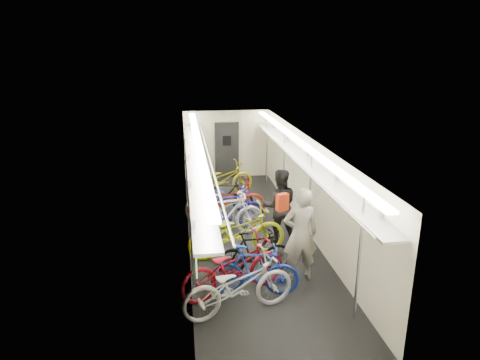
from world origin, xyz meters
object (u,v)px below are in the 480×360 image
object	(u,v)px
bicycle_0	(239,285)
passenger_near	(300,234)
backpack	(282,202)
passenger_mid	(279,206)
bicycle_1	(255,270)

from	to	relation	value
bicycle_0	passenger_near	world-z (taller)	passenger_near
backpack	passenger_near	bearing A→B (deg)	-103.35
passenger_near	passenger_mid	xyz separation A→B (m)	(-0.01, 1.80, -0.07)
passenger_mid	bicycle_1	bearing A→B (deg)	71.97
bicycle_0	passenger_mid	xyz separation A→B (m)	(1.35, 2.80, 0.36)
bicycle_0	passenger_mid	bearing A→B (deg)	-40.95
bicycle_0	passenger_near	xyz separation A→B (m)	(1.36, 1.01, 0.42)
bicycle_0	bicycle_1	bearing A→B (deg)	-50.07
bicycle_1	passenger_mid	xyz separation A→B (m)	(0.97, 2.26, 0.39)
passenger_near	backpack	size ratio (longest dim) A/B	5.07
bicycle_1	backpack	size ratio (longest dim) A/B	4.44
bicycle_1	backpack	distance (m)	1.87
bicycle_1	backpack	bearing A→B (deg)	-19.36
bicycle_1	passenger_near	size ratio (longest dim) A/B	0.88
bicycle_0	backpack	world-z (taller)	backpack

